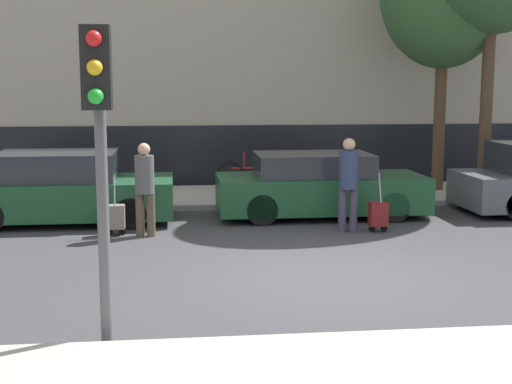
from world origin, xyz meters
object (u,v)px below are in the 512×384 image
(traffic_light, at_px, (99,121))
(parked_bicycle, at_px, (252,176))
(pedestrian_right, at_px, (348,179))
(trolley_left, at_px, (116,217))
(pedestrian_left, at_px, (145,184))
(parked_car_1, at_px, (319,187))
(trolley_right, at_px, (378,214))
(parked_car_0, at_px, (64,189))

(traffic_light, xyz_separation_m, parked_bicycle, (2.55, 9.76, -1.82))
(pedestrian_right, bearing_deg, trolley_left, 9.68)
(pedestrian_left, distance_m, pedestrian_right, 3.65)
(pedestrian_right, distance_m, parked_bicycle, 4.56)
(pedestrian_right, distance_m, traffic_light, 6.77)
(parked_car_1, height_order, parked_bicycle, parked_car_1)
(traffic_light, bearing_deg, pedestrian_right, 54.61)
(pedestrian_left, xyz_separation_m, trolley_right, (4.19, -0.12, -0.60))
(trolley_left, xyz_separation_m, pedestrian_right, (4.19, -0.15, 0.64))
(trolley_left, distance_m, trolley_right, 4.73)
(pedestrian_right, bearing_deg, pedestrian_left, 11.56)
(pedestrian_right, relative_size, parked_bicycle, 0.97)
(parked_car_1, height_order, pedestrian_left, pedestrian_left)
(trolley_right, xyz_separation_m, parked_bicycle, (-1.83, 4.46, 0.16))
(pedestrian_left, xyz_separation_m, trolley_left, (-0.53, 0.14, -0.61))
(parked_car_1, xyz_separation_m, trolley_left, (-3.95, -1.37, -0.29))
(parked_car_0, height_order, parked_car_1, parked_car_0)
(pedestrian_left, height_order, trolley_right, pedestrian_left)
(pedestrian_left, bearing_deg, trolley_left, -179.93)
(parked_car_0, xyz_separation_m, traffic_light, (1.43, -6.90, 1.67))
(parked_car_0, relative_size, pedestrian_right, 2.40)
(trolley_right, bearing_deg, pedestrian_left, 178.38)
(parked_car_1, distance_m, pedestrian_right, 1.58)
(trolley_left, relative_size, parked_bicycle, 0.61)
(trolley_right, height_order, traffic_light, traffic_light)
(parked_car_0, distance_m, trolley_right, 6.04)
(parked_car_0, bearing_deg, trolley_left, -51.19)
(parked_car_0, height_order, parked_bicycle, parked_car_0)
(parked_car_0, xyz_separation_m, pedestrian_left, (1.62, -1.49, 0.29))
(pedestrian_right, bearing_deg, traffic_light, 66.28)
(parked_car_1, height_order, traffic_light, traffic_light)
(parked_car_0, bearing_deg, pedestrian_left, -42.60)
(pedestrian_right, height_order, parked_bicycle, pedestrian_right)
(trolley_left, height_order, trolley_right, trolley_right)
(parked_car_1, bearing_deg, parked_car_0, -179.70)
(parked_car_0, bearing_deg, parked_bicycle, 35.66)
(trolley_left, bearing_deg, traffic_light, -86.47)
(pedestrian_right, xyz_separation_m, trolley_right, (0.54, -0.11, -0.64))
(pedestrian_left, bearing_deg, traffic_light, -77.35)
(trolley_left, relative_size, traffic_light, 0.34)
(parked_car_1, distance_m, trolley_left, 4.20)
(trolley_left, bearing_deg, parked_car_1, 19.18)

